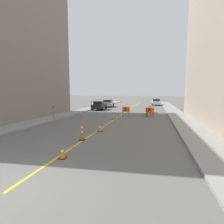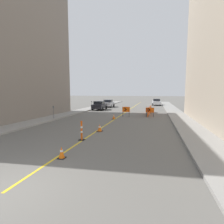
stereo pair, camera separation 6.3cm
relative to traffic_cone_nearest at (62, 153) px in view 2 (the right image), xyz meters
The scene contains 16 objects.
ground_plane 3.08m from the traffic_cone_nearest, 95.48° to the right, with size 300.00×300.00×0.00m, color #605E59.
lane_stripe 24.01m from the traffic_cone_nearest, 90.70° to the left, with size 0.12×54.12×0.01m.
sidewalk_left 25.23m from the traffic_cone_nearest, 107.95° to the left, with size 2.39×54.12×0.15m.
sidewalk_right 25.06m from the traffic_cone_nearest, 73.32° to the left, with size 2.39×54.12×0.15m.
traffic_cone_nearest is the anchor object (origin of this frame).
traffic_cone_second 5.92m from the traffic_cone_nearest, 90.25° to the left, with size 0.44×0.44×0.58m.
traffic_cone_third 12.51m from the traffic_cone_nearest, 91.99° to the left, with size 0.39×0.39×0.58m.
delineator_post_front 3.22m from the traffic_cone_nearest, 96.72° to the left, with size 0.37×0.37×1.28m.
arrow_barricade_primary 14.71m from the traffic_cone_nearest, 87.41° to the left, with size 0.95×0.11×1.29m.
arrow_barricade_secondary 15.73m from the traffic_cone_nearest, 76.71° to the left, with size 1.04×0.13×1.20m.
safety_mesh_fence 18.24m from the traffic_cone_nearest, 78.99° to the left, with size 0.39×6.29×1.13m.
parked_car_curb_near 23.12m from the traffic_cone_nearest, 103.50° to the left, with size 1.96×4.36×1.59m.
parked_car_curb_mid 29.06m from the traffic_cone_nearest, 100.72° to the left, with size 1.98×4.37×1.59m.
parked_car_curb_far 36.56m from the traffic_cone_nearest, 82.87° to the left, with size 2.03×4.39×1.59m.
parking_meter_near_curb 12.46m from the traffic_cone_nearest, 123.91° to the left, with size 0.12×0.11×1.47m.
parking_meter_far_curb 23.70m from the traffic_cone_nearest, 107.03° to the left, with size 0.12×0.11×1.43m.
Camera 2 is at (4.53, -4.12, 3.11)m, focal length 28.00 mm.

